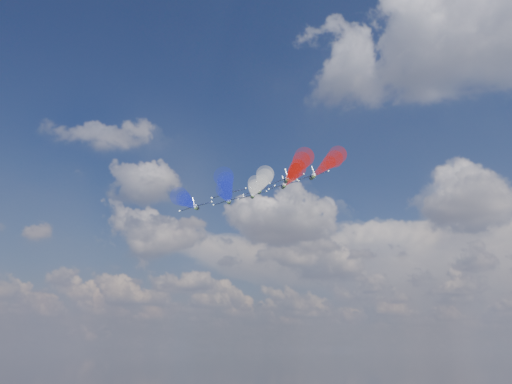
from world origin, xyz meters
The scene contains 16 objects.
jet_lead centered at (11.44, 17.04, 145.57)m, with size 9.71×12.14×3.24m, color black, non-canonical shape.
trail_lead centered at (25.49, -3.50, 140.90)m, with size 4.05×39.91×4.05m, color white, non-canonical shape.
jet_inner_left centered at (10.57, 5.39, 141.42)m, with size 9.71×12.14×3.24m, color black, non-canonical shape.
trail_inner_left centered at (24.61, -15.15, 136.75)m, with size 4.05×39.91×4.05m, color #1927DB, non-canonical shape.
jet_inner_right centered at (24.96, 13.70, 146.06)m, with size 9.71×12.14×3.24m, color black, non-canonical shape.
trail_inner_right centered at (39.00, -6.84, 141.39)m, with size 4.05×39.91×4.05m, color red, non-canonical shape.
jet_outer_left centered at (8.87, -7.96, 137.14)m, with size 9.71×12.14×3.24m, color black, non-canonical shape.
trail_outer_left centered at (22.92, -28.50, 132.47)m, with size 4.05×39.91×4.05m, color #1927DB, non-canonical shape.
jet_center_third centered at (23.16, 2.69, 142.17)m, with size 9.71×12.14×3.24m, color black, non-canonical shape.
trail_center_third centered at (37.21, -17.85, 137.50)m, with size 4.05×39.91×4.05m, color white, non-canonical shape.
jet_outer_right centered at (36.42, 10.52, 146.34)m, with size 9.71×12.14×3.24m, color black, non-canonical shape.
trail_outer_right centered at (50.46, -10.02, 141.67)m, with size 4.05×39.91×4.05m, color red, non-canonical shape.
jet_rear_left centered at (23.09, -11.92, 138.04)m, with size 9.71×12.14×3.24m, color black, non-canonical shape.
trail_rear_left centered at (37.14, -32.46, 133.37)m, with size 4.05×39.91×4.05m, color #1927DB, non-canonical shape.
jet_rear_right centered at (35.85, -3.44, 142.01)m, with size 9.71×12.14×3.24m, color black, non-canonical shape.
trail_rear_right centered at (49.90, -23.98, 137.34)m, with size 4.05×39.91×4.05m, color red, non-canonical shape.
Camera 1 is at (111.19, -134.33, 98.05)m, focal length 41.32 mm.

